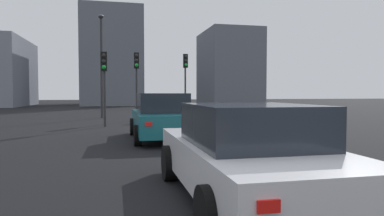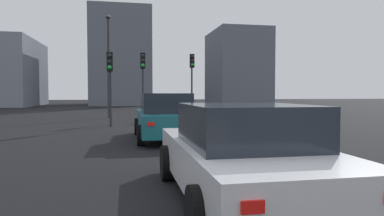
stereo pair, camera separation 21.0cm
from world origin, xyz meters
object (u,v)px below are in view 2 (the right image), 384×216
Objects in this scene: car_white_second at (241,154)px; traffic_light_far_left at (110,73)px; street_lamp_kerbside at (108,57)px; car_teal_lead at (165,117)px; traffic_light_near_left at (143,72)px; traffic_light_near_right at (192,72)px.

car_white_second is 1.28× the size of traffic_light_far_left.
street_lamp_kerbside is at bearing -171.86° from traffic_light_far_left.
traffic_light_near_left reaches higher than car_teal_lead.
traffic_light_near_left is at bearing 2.45° from car_teal_lead.
traffic_light_far_left is at bearing 11.30° from car_white_second.
car_teal_lead is 1.14× the size of traffic_light_near_left.
car_white_second is at bearing -14.10° from traffic_light_near_right.
traffic_light_near_right is at bearing -91.94° from street_lamp_kerbside.
street_lamp_kerbside reaches higher than traffic_light_far_left.
traffic_light_near_right reaches higher than car_white_second.
car_white_second is (-7.01, -0.33, -0.06)m from car_teal_lead.
car_teal_lead is at bearing -167.50° from street_lamp_kerbside.
car_teal_lead is 5.52m from traffic_light_far_left.
car_teal_lead is 11.47m from street_lamp_kerbside.
car_teal_lead is 11.23m from traffic_light_near_right.
car_teal_lead is at bearing 2.65° from car_white_second.
street_lamp_kerbside is at bearing -141.77° from traffic_light_near_left.
traffic_light_near_right is at bearing 127.03° from traffic_light_near_left.
street_lamp_kerbside is (10.78, 2.39, 3.13)m from car_teal_lead.
car_teal_lead is 8.39m from traffic_light_near_left.
traffic_light_near_right is at bearing 143.75° from traffic_light_far_left.
traffic_light_near_left is at bearing 2.53° from car_white_second.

